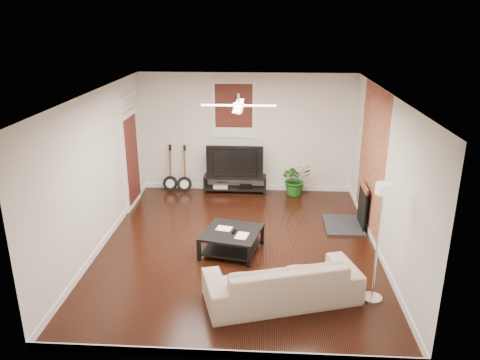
# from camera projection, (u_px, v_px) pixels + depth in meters

# --- Properties ---
(room) EXTENTS (5.01, 6.01, 2.81)m
(room) POSITION_uv_depth(u_px,v_px,m) (239.00, 174.00, 8.16)
(room) COLOR black
(room) RESTS_ON ground
(brick_accent) EXTENTS (0.02, 2.20, 2.80)m
(brick_accent) POSITION_uv_depth(u_px,v_px,m) (372.00, 160.00, 8.96)
(brick_accent) COLOR brown
(brick_accent) RESTS_ON floor
(fireplace) EXTENTS (0.80, 1.10, 0.92)m
(fireplace) POSITION_uv_depth(u_px,v_px,m) (352.00, 205.00, 9.29)
(fireplace) COLOR black
(fireplace) RESTS_ON floor
(window_back) EXTENTS (1.00, 0.06, 1.30)m
(window_back) POSITION_uv_depth(u_px,v_px,m) (234.00, 110.00, 10.79)
(window_back) COLOR #3B1710
(window_back) RESTS_ON wall_back
(door_left) EXTENTS (0.08, 1.00, 2.50)m
(door_left) POSITION_uv_depth(u_px,v_px,m) (131.00, 150.00, 10.14)
(door_left) COLOR white
(door_left) RESTS_ON wall_left
(tv_stand) EXTENTS (1.48, 0.39, 0.41)m
(tv_stand) POSITION_uv_depth(u_px,v_px,m) (235.00, 184.00, 11.19)
(tv_stand) COLOR black
(tv_stand) RESTS_ON floor
(tv) EXTENTS (1.33, 0.17, 0.76)m
(tv) POSITION_uv_depth(u_px,v_px,m) (235.00, 160.00, 11.01)
(tv) COLOR black
(tv) RESTS_ON tv_stand
(coffee_table) EXTENTS (1.15, 1.15, 0.40)m
(coffee_table) POSITION_uv_depth(u_px,v_px,m) (232.00, 241.00, 8.36)
(coffee_table) COLOR black
(coffee_table) RESTS_ON floor
(sofa) EXTENTS (2.42, 1.50, 0.66)m
(sofa) POSITION_uv_depth(u_px,v_px,m) (282.00, 280.00, 6.89)
(sofa) COLOR tan
(sofa) RESTS_ON floor
(floor_lamp) EXTENTS (0.38, 0.38, 1.85)m
(floor_lamp) POSITION_uv_depth(u_px,v_px,m) (378.00, 243.00, 6.71)
(floor_lamp) COLOR silver
(floor_lamp) RESTS_ON floor
(potted_plant) EXTENTS (0.85, 0.78, 0.78)m
(potted_plant) POSITION_uv_depth(u_px,v_px,m) (296.00, 179.00, 10.98)
(potted_plant) COLOR #1D5C1A
(potted_plant) RESTS_ON floor
(guitar_left) EXTENTS (0.37, 0.27, 1.14)m
(guitar_left) POSITION_uv_depth(u_px,v_px,m) (170.00, 169.00, 11.13)
(guitar_left) COLOR black
(guitar_left) RESTS_ON floor
(guitar_right) EXTENTS (0.39, 0.30, 1.14)m
(guitar_right) POSITION_uv_depth(u_px,v_px,m) (184.00, 169.00, 11.08)
(guitar_right) COLOR black
(guitar_right) RESTS_ON floor
(ceiling_fan) EXTENTS (1.24, 1.24, 0.32)m
(ceiling_fan) POSITION_uv_depth(u_px,v_px,m) (239.00, 105.00, 7.76)
(ceiling_fan) COLOR white
(ceiling_fan) RESTS_ON ceiling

